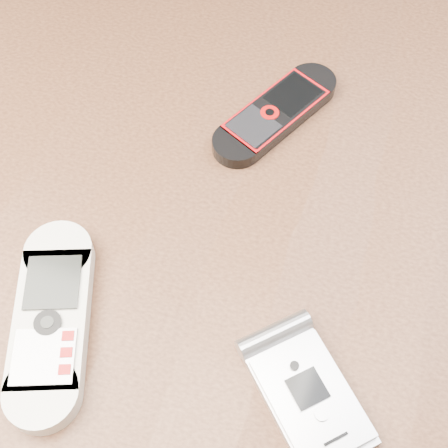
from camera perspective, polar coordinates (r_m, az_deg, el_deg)
ground at (r=1.19m, az=-0.25°, el=-19.48°), size 4.00×4.00×0.00m
table at (r=0.57m, az=-0.49°, el=-5.94°), size 1.20×0.80×0.75m
nokia_white at (r=0.45m, az=-15.50°, el=-8.42°), size 0.09×0.16×0.02m
nokia_black_red at (r=0.54m, az=4.76°, el=10.09°), size 0.10×0.14×0.01m
motorola_razr at (r=0.42m, az=7.72°, el=-15.28°), size 0.11×0.11×0.02m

